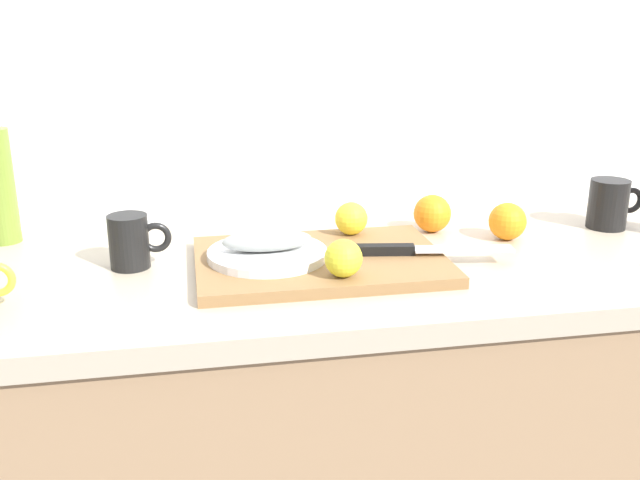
{
  "coord_description": "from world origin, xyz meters",
  "views": [
    {
      "loc": [
        -0.36,
        -1.21,
        1.34
      ],
      "look_at": [
        -0.14,
        -0.02,
        0.95
      ],
      "focal_mm": 39.92,
      "sensor_mm": 36.0,
      "label": 1
    }
  ],
  "objects_px": {
    "white_plate": "(267,254)",
    "coffee_mug_1": "(609,204)",
    "lemon_0": "(351,218)",
    "chef_knife": "(413,249)",
    "cutting_board": "(320,261)",
    "coffee_mug_0": "(131,241)",
    "fish_fillet": "(267,240)"
  },
  "relations": [
    {
      "from": "white_plate",
      "to": "coffee_mug_1",
      "type": "relative_size",
      "value": 1.77
    },
    {
      "from": "lemon_0",
      "to": "chef_knife",
      "type": "bearing_deg",
      "value": -59.22
    },
    {
      "from": "cutting_board",
      "to": "white_plate",
      "type": "xyz_separation_m",
      "value": [
        -0.09,
        0.01,
        0.02
      ]
    },
    {
      "from": "cutting_board",
      "to": "lemon_0",
      "type": "height_order",
      "value": "lemon_0"
    },
    {
      "from": "coffee_mug_0",
      "to": "coffee_mug_1",
      "type": "distance_m",
      "value": 0.98
    },
    {
      "from": "chef_knife",
      "to": "lemon_0",
      "type": "relative_size",
      "value": 4.5
    },
    {
      "from": "chef_knife",
      "to": "coffee_mug_1",
      "type": "relative_size",
      "value": 2.4
    },
    {
      "from": "white_plate",
      "to": "coffee_mug_0",
      "type": "xyz_separation_m",
      "value": [
        -0.24,
        0.05,
        0.02
      ]
    },
    {
      "from": "cutting_board",
      "to": "lemon_0",
      "type": "bearing_deg",
      "value": 54.11
    },
    {
      "from": "fish_fillet",
      "to": "coffee_mug_0",
      "type": "distance_m",
      "value": 0.24
    },
    {
      "from": "chef_knife",
      "to": "coffee_mug_1",
      "type": "bearing_deg",
      "value": 26.09
    },
    {
      "from": "white_plate",
      "to": "lemon_0",
      "type": "bearing_deg",
      "value": 31.82
    },
    {
      "from": "cutting_board",
      "to": "white_plate",
      "type": "distance_m",
      "value": 0.1
    },
    {
      "from": "cutting_board",
      "to": "lemon_0",
      "type": "xyz_separation_m",
      "value": [
        0.08,
        0.12,
        0.04
      ]
    },
    {
      "from": "cutting_board",
      "to": "coffee_mug_0",
      "type": "height_order",
      "value": "coffee_mug_0"
    },
    {
      "from": "white_plate",
      "to": "coffee_mug_1",
      "type": "distance_m",
      "value": 0.75
    },
    {
      "from": "cutting_board",
      "to": "coffee_mug_1",
      "type": "distance_m",
      "value": 0.66
    },
    {
      "from": "chef_knife",
      "to": "coffee_mug_0",
      "type": "relative_size",
      "value": 2.63
    },
    {
      "from": "fish_fillet",
      "to": "lemon_0",
      "type": "distance_m",
      "value": 0.21
    },
    {
      "from": "white_plate",
      "to": "fish_fillet",
      "type": "xyz_separation_m",
      "value": [
        -0.0,
        0.0,
        0.03
      ]
    },
    {
      "from": "chef_knife",
      "to": "coffee_mug_0",
      "type": "height_order",
      "value": "coffee_mug_0"
    },
    {
      "from": "fish_fillet",
      "to": "chef_knife",
      "type": "bearing_deg",
      "value": -6.11
    },
    {
      "from": "cutting_board",
      "to": "chef_knife",
      "type": "relative_size",
      "value": 1.53
    },
    {
      "from": "cutting_board",
      "to": "white_plate",
      "type": "relative_size",
      "value": 2.08
    },
    {
      "from": "fish_fillet",
      "to": "coffee_mug_1",
      "type": "height_order",
      "value": "coffee_mug_1"
    },
    {
      "from": "cutting_board",
      "to": "coffee_mug_1",
      "type": "height_order",
      "value": "coffee_mug_1"
    },
    {
      "from": "cutting_board",
      "to": "coffee_mug_0",
      "type": "distance_m",
      "value": 0.34
    },
    {
      "from": "coffee_mug_1",
      "to": "coffee_mug_0",
      "type": "bearing_deg",
      "value": -176.11
    },
    {
      "from": "cutting_board",
      "to": "coffee_mug_1",
      "type": "relative_size",
      "value": 3.68
    },
    {
      "from": "cutting_board",
      "to": "chef_knife",
      "type": "distance_m",
      "value": 0.17
    },
    {
      "from": "lemon_0",
      "to": "cutting_board",
      "type": "bearing_deg",
      "value": -125.89
    },
    {
      "from": "lemon_0",
      "to": "coffee_mug_1",
      "type": "relative_size",
      "value": 0.53
    }
  ]
}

